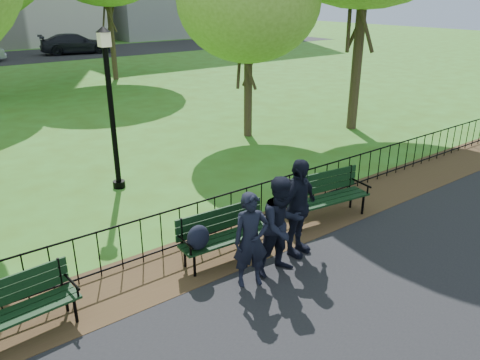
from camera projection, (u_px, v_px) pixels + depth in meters
ground at (272, 286)px, 7.92m from camera, size 120.00×120.00×0.00m
dirt_strip at (221, 249)px, 9.03m from camera, size 60.00×1.60×0.01m
iron_fence at (207, 218)px, 9.22m from camera, size 24.06×0.06×1.00m
park_bench_main at (213, 233)px, 8.35m from camera, size 1.84×0.67×1.03m
park_bench_left_a at (11, 303)px, 6.55m from camera, size 1.79×0.67×1.00m
park_bench_right_a at (325, 191)px, 10.11m from camera, size 2.01×0.85×1.10m
lamppost at (111, 105)px, 11.15m from camera, size 0.35×0.35×3.93m
tree_near_e at (249, 0)px, 14.67m from camera, size 4.55×4.55×6.34m
person_left at (251, 240)px, 7.69m from camera, size 0.71×0.59×1.66m
person_mid at (282, 226)px, 8.00m from camera, size 0.91×0.53×1.79m
person_right at (298, 208)px, 8.57m from camera, size 1.18×0.69×1.88m
sedan_dark at (75, 44)px, 37.83m from camera, size 5.78×3.20×1.58m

